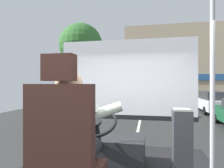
{
  "coord_description": "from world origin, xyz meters",
  "views": [
    {
      "loc": [
        0.4,
        -1.79,
        1.91
      ],
      "look_at": [
        -0.18,
        1.14,
        1.9
      ],
      "focal_mm": 29.59,
      "sensor_mm": 36.0,
      "label": 1
    }
  ],
  "objects": [
    {
      "name": "parked_car_white",
      "position": [
        4.64,
        11.48,
        0.71
      ],
      "size": [
        1.8,
        4.19,
        1.38
      ],
      "color": "silver",
      "rests_on": "ground"
    },
    {
      "name": "handrail_pole",
      "position": [
        0.99,
        0.09,
        1.74
      ],
      "size": [
        0.04,
        0.04,
        1.92
      ],
      "color": "#B7B7BC",
      "rests_on": "bus_floor"
    },
    {
      "name": "driver_seat",
      "position": [
        -0.19,
        -0.53,
        1.35
      ],
      "size": [
        0.48,
        0.48,
        1.33
      ],
      "color": "black",
      "rests_on": "bus_floor"
    },
    {
      "name": "fare_box",
      "position": [
        0.8,
        0.55,
        1.19
      ],
      "size": [
        0.21,
        0.23,
        0.83
      ],
      "color": "#333338",
      "rests_on": "bus_floor"
    },
    {
      "name": "shop_building",
      "position": [
        4.87,
        19.7,
        3.89
      ],
      "size": [
        13.66,
        5.48,
        7.78
      ],
      "color": "tan",
      "rests_on": "ground"
    },
    {
      "name": "windshield_panel",
      "position": [
        0.0,
        1.62,
        1.82
      ],
      "size": [
        2.5,
        0.08,
        1.48
      ],
      "color": "white"
    },
    {
      "name": "steering_console",
      "position": [
        -0.19,
        0.69,
        1.0
      ],
      "size": [
        1.1,
        0.99,
        0.83
      ],
      "color": "black",
      "rests_on": "bus_floor"
    },
    {
      "name": "bus_driver",
      "position": [
        -0.19,
        -0.42,
        1.53
      ],
      "size": [
        0.76,
        0.53,
        0.76
      ],
      "color": "black",
      "rests_on": "driver_seat"
    },
    {
      "name": "ground",
      "position": [
        0.0,
        8.8,
        -0.02
      ],
      "size": [
        18.0,
        44.0,
        0.06
      ],
      "color": "#313131"
    },
    {
      "name": "street_tree",
      "position": [
        -3.35,
        8.19,
        4.06
      ],
      "size": [
        2.46,
        2.46,
        5.33
      ],
      "color": "#4C3828",
      "rests_on": "ground"
    }
  ]
}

